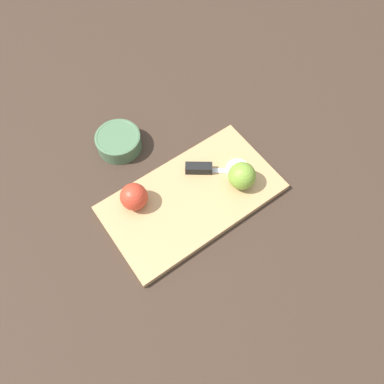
{
  "coord_description": "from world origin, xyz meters",
  "views": [
    {
      "loc": [
        -0.2,
        -0.37,
        0.8
      ],
      "look_at": [
        0.0,
        0.0,
        0.04
      ],
      "focal_mm": 35.0,
      "sensor_mm": 36.0,
      "label": 1
    }
  ],
  "objects_px": {
    "apple_half_right": "(242,176)",
    "knife": "(202,168)",
    "bowl": "(119,141)",
    "apple_half_left": "(134,197)"
  },
  "relations": [
    {
      "from": "apple_half_left",
      "to": "apple_half_right",
      "type": "distance_m",
      "value": 0.26
    },
    {
      "from": "apple_half_right",
      "to": "knife",
      "type": "xyz_separation_m",
      "value": [
        -0.07,
        0.08,
        -0.02
      ]
    },
    {
      "from": "knife",
      "to": "bowl",
      "type": "distance_m",
      "value": 0.23
    },
    {
      "from": "apple_half_left",
      "to": "apple_half_right",
      "type": "height_order",
      "value": "apple_half_right"
    },
    {
      "from": "apple_half_left",
      "to": "knife",
      "type": "height_order",
      "value": "apple_half_left"
    },
    {
      "from": "apple_half_right",
      "to": "apple_half_left",
      "type": "bearing_deg",
      "value": -113.44
    },
    {
      "from": "knife",
      "to": "bowl",
      "type": "xyz_separation_m",
      "value": [
        -0.15,
        0.18,
        -0.0
      ]
    },
    {
      "from": "apple_half_right",
      "to": "bowl",
      "type": "xyz_separation_m",
      "value": [
        -0.21,
        0.25,
        -0.03
      ]
    },
    {
      "from": "apple_half_left",
      "to": "apple_half_right",
      "type": "xyz_separation_m",
      "value": [
        0.25,
        -0.07,
        0.0
      ]
    },
    {
      "from": "apple_half_right",
      "to": "knife",
      "type": "distance_m",
      "value": 0.1
    }
  ]
}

